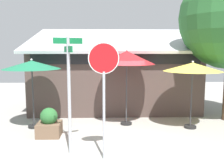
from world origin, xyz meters
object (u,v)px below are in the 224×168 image
(patio_umbrella_mustard_right, at_px, (193,68))
(sidewalk_planter, at_px, (49,124))
(patio_umbrella_crimson_center, at_px, (127,58))
(stop_sign, at_px, (104,79))
(street_sign_post, at_px, (69,85))
(patio_umbrella_forest_green_left, at_px, (32,66))

(patio_umbrella_mustard_right, distance_m, sidewalk_planter, 5.42)
(patio_umbrella_crimson_center, bearing_deg, stop_sign, -105.39)
(patio_umbrella_crimson_center, height_order, patio_umbrella_mustard_right, patio_umbrella_crimson_center)
(street_sign_post, xyz_separation_m, sidewalk_planter, (-0.90, 1.50, -1.53))
(street_sign_post, height_order, patio_umbrella_mustard_right, street_sign_post)
(stop_sign, bearing_deg, sidewalk_planter, 134.31)
(patio_umbrella_crimson_center, xyz_separation_m, sidewalk_planter, (-2.71, -1.25, -2.16))
(stop_sign, bearing_deg, patio_umbrella_mustard_right, 39.20)
(stop_sign, relative_size, patio_umbrella_mustard_right, 1.23)
(patio_umbrella_forest_green_left, height_order, patio_umbrella_crimson_center, patio_umbrella_crimson_center)
(street_sign_post, bearing_deg, patio_umbrella_forest_green_left, 124.22)
(stop_sign, height_order, patio_umbrella_crimson_center, stop_sign)
(street_sign_post, distance_m, patio_umbrella_crimson_center, 3.35)
(patio_umbrella_crimson_center, relative_size, patio_umbrella_mustard_right, 1.17)
(stop_sign, xyz_separation_m, patio_umbrella_crimson_center, (0.86, 3.14, 0.42))
(patio_umbrella_forest_green_left, relative_size, sidewalk_planter, 2.65)
(patio_umbrella_crimson_center, bearing_deg, sidewalk_planter, -155.24)
(patio_umbrella_mustard_right, bearing_deg, street_sign_post, -151.83)
(patio_umbrella_crimson_center, xyz_separation_m, patio_umbrella_mustard_right, (2.34, -0.52, -0.34))
(patio_umbrella_forest_green_left, bearing_deg, patio_umbrella_crimson_center, 4.72)
(stop_sign, relative_size, patio_umbrella_forest_green_left, 1.20)
(street_sign_post, bearing_deg, sidewalk_planter, 121.14)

